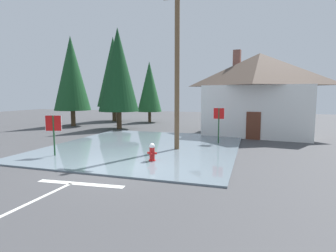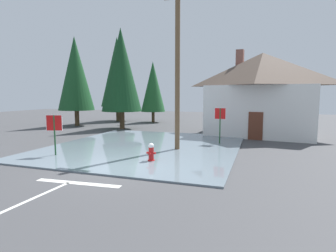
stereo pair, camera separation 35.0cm
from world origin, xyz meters
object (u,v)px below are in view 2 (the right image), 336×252
object	(u,v)px
pine_tree_tall_left	(117,72)
pine_tree_mid_left	(121,70)
fire_hydrant	(151,153)
house	(261,93)
stop_sign_near	(54,127)
pine_tree_far_center	(153,87)
pine_tree_short_left	(75,74)
stop_sign_far	(220,118)
utility_pole	(177,67)

from	to	relation	value
pine_tree_tall_left	pine_tree_mid_left	distance (m)	7.92
pine_tree_mid_left	fire_hydrant	bearing A→B (deg)	-55.98
house	stop_sign_near	bearing A→B (deg)	-130.85
stop_sign_near	pine_tree_far_center	size ratio (longest dim) A/B	0.31
house	pine_tree_short_left	xyz separation A→B (m)	(-18.09, 0.68, 1.98)
pine_tree_short_left	stop_sign_near	bearing A→B (deg)	-57.23
stop_sign_far	house	size ratio (longest dim) A/B	0.26
house	pine_tree_short_left	size ratio (longest dim) A/B	1.00
utility_pole	stop_sign_far	distance (m)	4.58
pine_tree_tall_left	utility_pole	bearing A→B (deg)	-50.82
utility_pole	pine_tree_short_left	distance (m)	16.17
stop_sign_far	pine_tree_tall_left	size ratio (longest dim) A/B	0.24
fire_hydrant	pine_tree_short_left	size ratio (longest dim) A/B	0.10
fire_hydrant	stop_sign_far	bearing A→B (deg)	67.43
pine_tree_tall_left	stop_sign_near	bearing A→B (deg)	-70.67
stop_sign_near	house	distance (m)	15.58
pine_tree_tall_left	pine_tree_far_center	size ratio (longest dim) A/B	1.43
stop_sign_near	stop_sign_far	world-z (taller)	stop_sign_far
pine_tree_short_left	pine_tree_far_center	bearing A→B (deg)	43.64
house	pine_tree_far_center	size ratio (longest dim) A/B	1.29
fire_hydrant	pine_tree_far_center	distance (m)	19.51
house	pine_tree_mid_left	world-z (taller)	pine_tree_mid_left
fire_hydrant	utility_pole	distance (m)	5.33
stop_sign_far	house	bearing A→B (deg)	65.53
stop_sign_far	pine_tree_short_left	world-z (taller)	pine_tree_short_left
utility_pole	pine_tree_tall_left	bearing A→B (deg)	129.18
house	pine_tree_mid_left	xyz separation A→B (m)	(-12.41, -0.12, 2.12)
stop_sign_near	fire_hydrant	distance (m)	5.36
stop_sign_far	pine_tree_mid_left	xyz separation A→B (m)	(-9.95, 5.30, 3.79)
stop_sign_far	pine_tree_far_center	distance (m)	15.46
stop_sign_far	pine_tree_tall_left	distance (m)	19.00
pine_tree_tall_left	pine_tree_mid_left	size ratio (longest dim) A/B	1.08
stop_sign_far	pine_tree_mid_left	distance (m)	11.89
stop_sign_near	pine_tree_short_left	size ratio (longest dim) A/B	0.24
house	pine_tree_mid_left	bearing A→B (deg)	-179.46
pine_tree_mid_left	pine_tree_far_center	bearing A→B (deg)	85.80
pine_tree_tall_left	pine_tree_mid_left	world-z (taller)	pine_tree_tall_left
stop_sign_near	fire_hydrant	bearing A→B (deg)	4.92
pine_tree_short_left	fire_hydrant	bearing A→B (deg)	-42.12
pine_tree_short_left	pine_tree_far_center	size ratio (longest dim) A/B	1.30
stop_sign_near	pine_tree_far_center	world-z (taller)	pine_tree_far_center
utility_pole	house	bearing A→B (deg)	60.81
pine_tree_mid_left	pine_tree_far_center	distance (m)	6.84
fire_hydrant	house	world-z (taller)	house
house	pine_tree_short_left	world-z (taller)	pine_tree_short_left
fire_hydrant	pine_tree_mid_left	xyz separation A→B (m)	(-7.52, 11.14, 5.03)
stop_sign_near	pine_tree_far_center	distance (m)	18.54
fire_hydrant	house	size ratio (longest dim) A/B	0.10
pine_tree_mid_left	stop_sign_near	bearing A→B (deg)	-78.83
pine_tree_tall_left	pine_tree_far_center	xyz separation A→B (m)	(4.63, -0.05, -1.78)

